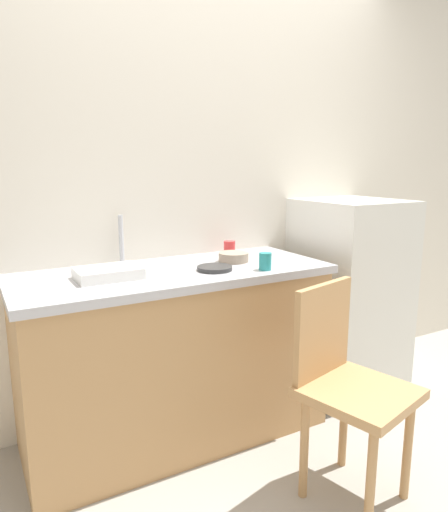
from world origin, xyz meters
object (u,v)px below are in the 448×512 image
hotplate (215,268)px  chair (346,382)px  cup_teal (265,261)px  cup_red (229,248)px  dish_tray (108,273)px  terracotta_bowl (234,257)px  refrigerator (348,294)px

hotplate → chair: bearing=-65.9°
cup_teal → cup_red: (0.03, 0.40, -0.00)m
dish_tray → cup_red: cup_red is taller
chair → cup_teal: size_ratio=10.61×
terracotta_bowl → cup_teal: bearing=-81.4°
chair → cup_teal: 0.66m
refrigerator → dish_tray: bearing=-178.7°
terracotta_bowl → cup_teal: size_ratio=1.87×
cup_teal → hotplate: bearing=152.8°
refrigerator → dish_tray: refrigerator is taller
refrigerator → cup_teal: bearing=-163.5°
terracotta_bowl → cup_red: bearing=66.8°
chair → hotplate: size_ratio=5.24×
terracotta_bowl → cup_teal: 0.24m
refrigerator → terracotta_bowl: (-0.82, 0.00, 0.32)m
terracotta_bowl → cup_red: (0.07, 0.17, 0.02)m
terracotta_bowl → cup_red: 0.18m
chair → cup_red: cup_red is taller
dish_tray → hotplate: dish_tray is taller
hotplate → cup_teal: bearing=-27.2°
refrigerator → dish_tray: 1.53m
chair → refrigerator: bearing=31.2°
terracotta_bowl → cup_red: cup_red is taller
dish_tray → hotplate: size_ratio=1.65×
dish_tray → cup_teal: bearing=-15.7°
chair → dish_tray: bearing=122.8°
dish_tray → terracotta_bowl: bearing=3.4°
cup_red → terracotta_bowl: bearing=-113.2°
hotplate → cup_teal: size_ratio=2.03×
hotplate → cup_red: (0.25, 0.29, 0.03)m
chair → cup_red: size_ratio=11.30×
refrigerator → terracotta_bowl: bearing=179.7°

